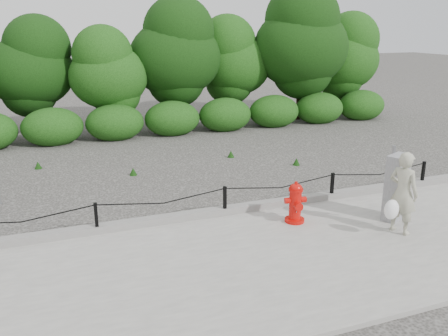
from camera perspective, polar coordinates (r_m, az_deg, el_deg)
ground at (r=9.61m, az=0.10°, el=-6.08°), size 90.00×90.00×0.00m
sidewalk at (r=7.94m, az=5.37°, el=-11.07°), size 14.00×4.00×0.08m
curb at (r=9.59m, az=-0.01°, el=-5.14°), size 14.00×0.22×0.14m
chain_barrier at (r=9.44m, az=0.10°, el=-3.53°), size 10.06×0.06×0.60m
treeline at (r=17.68m, az=-7.65°, el=13.20°), size 20.49×3.75×5.20m
fire_hydrant at (r=9.21m, az=8.59°, el=-4.18°), size 0.44×0.46×0.82m
pedestrian at (r=9.11m, az=20.65°, el=-2.94°), size 0.75×0.65×1.53m
utility_cabinet at (r=9.73m, az=20.00°, el=-2.21°), size 0.57×0.47×1.44m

